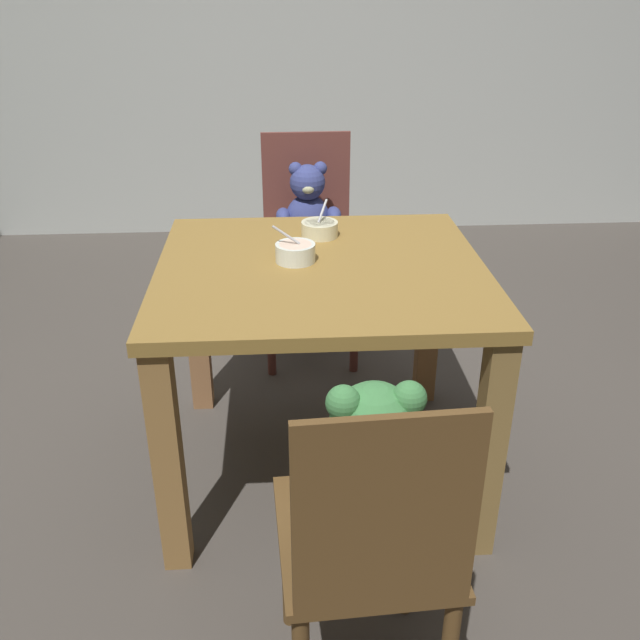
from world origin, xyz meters
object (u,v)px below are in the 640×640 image
dining_table (321,306)px  teddy_chair_near_front (370,502)px  teddy_chair_far_center (309,231)px  porridge_bowl_white_center (295,252)px  porridge_bowl_cream_far_center (320,229)px

dining_table → teddy_chair_near_front: size_ratio=1.11×
teddy_chair_far_center → porridge_bowl_white_center: teddy_chair_far_center is taller
teddy_chair_near_front → porridge_bowl_white_center: teddy_chair_near_front is taller
dining_table → teddy_chair_far_center: (0.00, 0.87, -0.06)m
dining_table → porridge_bowl_cream_far_center: bearing=87.3°
dining_table → porridge_bowl_cream_far_center: (0.01, 0.26, 0.16)m
teddy_chair_near_front → dining_table: bearing=-0.3°
teddy_chair_far_center → porridge_bowl_white_center: size_ratio=7.24×
porridge_bowl_cream_far_center → dining_table: bearing=-92.7°
dining_table → teddy_chair_far_center: size_ratio=1.05×
porridge_bowl_white_center → dining_table: bearing=-25.3°
dining_table → teddy_chair_far_center: teddy_chair_far_center is taller
porridge_bowl_white_center → teddy_chair_near_front: bearing=-82.4°
porridge_bowl_white_center → teddy_chair_far_center: bearing=84.5°
teddy_chair_near_front → porridge_bowl_white_center: bearing=4.4°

